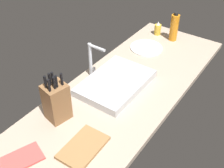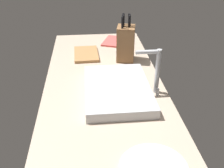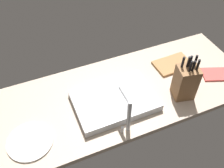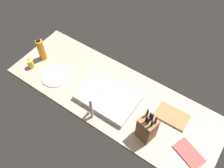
{
  "view_description": "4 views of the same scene",
  "coord_description": "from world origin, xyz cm",
  "px_view_note": "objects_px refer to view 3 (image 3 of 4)",
  "views": [
    {
      "loc": [
        -117.74,
        -73.69,
        116.27
      ],
      "look_at": [
        -5.77,
        4.82,
        9.35
      ],
      "focal_mm": 45.47,
      "sensor_mm": 36.0,
      "label": 1
    },
    {
      "loc": [
        116.06,
        -8.0,
        76.68
      ],
      "look_at": [
        5.56,
        2.87,
        12.54
      ],
      "focal_mm": 42.4,
      "sensor_mm": 36.0,
      "label": 2
    },
    {
      "loc": [
        39.43,
        95.61,
        124.06
      ],
      "look_at": [
        -2.01,
        -2.33,
        11.19
      ],
      "focal_mm": 40.93,
      "sensor_mm": 36.0,
      "label": 3
    },
    {
      "loc": [
        -65.2,
        93.87,
        171.37
      ],
      "look_at": [
        2.75,
        -3.83,
        11.28
      ],
      "focal_mm": 38.89,
      "sensor_mm": 36.0,
      "label": 4
    }
  ],
  "objects_px": {
    "sink_basin": "(115,100)",
    "dinner_plate": "(30,141)",
    "cutting_board": "(173,64)",
    "knife_block": "(185,82)",
    "dish_towel": "(219,74)",
    "faucet": "(128,112)"
  },
  "relations": [
    {
      "from": "faucet",
      "to": "dish_towel",
      "type": "distance_m",
      "value": 0.77
    },
    {
      "from": "dinner_plate",
      "to": "dish_towel",
      "type": "distance_m",
      "value": 1.26
    },
    {
      "from": "cutting_board",
      "to": "sink_basin",
      "type": "bearing_deg",
      "value": 16.88
    },
    {
      "from": "sink_basin",
      "to": "knife_block",
      "type": "height_order",
      "value": "knife_block"
    },
    {
      "from": "sink_basin",
      "to": "cutting_board",
      "type": "xyz_separation_m",
      "value": [
        -0.51,
        -0.15,
        -0.02
      ]
    },
    {
      "from": "cutting_board",
      "to": "knife_block",
      "type": "bearing_deg",
      "value": 69.87
    },
    {
      "from": "cutting_board",
      "to": "dish_towel",
      "type": "relative_size",
      "value": 1.15
    },
    {
      "from": "cutting_board",
      "to": "dinner_plate",
      "type": "distance_m",
      "value": 1.05
    },
    {
      "from": "sink_basin",
      "to": "faucet",
      "type": "distance_m",
      "value": 0.22
    },
    {
      "from": "dish_towel",
      "to": "faucet",
      "type": "bearing_deg",
      "value": 10.5
    },
    {
      "from": "dish_towel",
      "to": "cutting_board",
      "type": "bearing_deg",
      "value": -41.06
    },
    {
      "from": "sink_basin",
      "to": "knife_block",
      "type": "distance_m",
      "value": 0.44
    },
    {
      "from": "faucet",
      "to": "dish_towel",
      "type": "bearing_deg",
      "value": -169.5
    },
    {
      "from": "knife_block",
      "to": "dinner_plate",
      "type": "relative_size",
      "value": 1.2
    },
    {
      "from": "cutting_board",
      "to": "faucet",
      "type": "bearing_deg",
      "value": 33.62
    },
    {
      "from": "sink_basin",
      "to": "dinner_plate",
      "type": "distance_m",
      "value": 0.53
    },
    {
      "from": "cutting_board",
      "to": "dish_towel",
      "type": "height_order",
      "value": "cutting_board"
    },
    {
      "from": "faucet",
      "to": "dish_towel",
      "type": "relative_size",
      "value": 1.09
    },
    {
      "from": "dinner_plate",
      "to": "knife_block",
      "type": "bearing_deg",
      "value": 178.04
    },
    {
      "from": "sink_basin",
      "to": "knife_block",
      "type": "xyz_separation_m",
      "value": [
        -0.41,
        0.1,
        0.09
      ]
    },
    {
      "from": "sink_basin",
      "to": "cutting_board",
      "type": "height_order",
      "value": "sink_basin"
    },
    {
      "from": "sink_basin",
      "to": "knife_block",
      "type": "relative_size",
      "value": 1.63
    }
  ]
}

